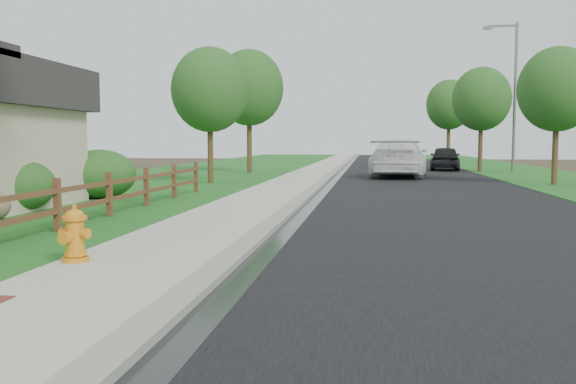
# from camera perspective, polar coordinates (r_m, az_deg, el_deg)

# --- Properties ---
(ground) EXTENTS (120.00, 120.00, 0.00)m
(ground) POSITION_cam_1_polar(r_m,az_deg,el_deg) (6.68, -14.53, -11.11)
(ground) COLOR #382C1E
(road) EXTENTS (8.00, 90.00, 0.02)m
(road) POSITION_cam_1_polar(r_m,az_deg,el_deg) (41.04, 10.65, 2.11)
(road) COLOR black
(road) RESTS_ON ground
(curb) EXTENTS (0.40, 90.00, 0.12)m
(curb) POSITION_cam_1_polar(r_m,az_deg,el_deg) (41.03, 4.78, 2.25)
(curb) COLOR gray
(curb) RESTS_ON ground
(wet_gutter) EXTENTS (0.50, 90.00, 0.00)m
(wet_gutter) POSITION_cam_1_polar(r_m,az_deg,el_deg) (41.02, 5.27, 2.19)
(wet_gutter) COLOR black
(wet_gutter) RESTS_ON road
(sidewalk) EXTENTS (2.20, 90.00, 0.10)m
(sidewalk) POSITION_cam_1_polar(r_m,az_deg,el_deg) (41.12, 2.97, 2.25)
(sidewalk) COLOR #AEA998
(sidewalk) RESTS_ON ground
(grass_strip) EXTENTS (1.60, 90.00, 0.06)m
(grass_strip) POSITION_cam_1_polar(r_m,az_deg,el_deg) (41.32, 0.35, 2.24)
(grass_strip) COLOR #17521C
(grass_strip) RESTS_ON ground
(lawn_near) EXTENTS (9.00, 90.00, 0.04)m
(lawn_near) POSITION_cam_1_polar(r_m,az_deg,el_deg) (42.30, -6.66, 2.25)
(lawn_near) COLOR #17521C
(lawn_near) RESTS_ON ground
(verge_far) EXTENTS (6.00, 90.00, 0.04)m
(verge_far) POSITION_cam_1_polar(r_m,az_deg,el_deg) (41.97, 20.11, 1.98)
(verge_far) COLOR #17521C
(verge_far) RESTS_ON ground
(ranch_fence) EXTENTS (0.12, 16.92, 1.10)m
(ranch_fence) POSITION_cam_1_polar(r_m,az_deg,el_deg) (13.80, -18.41, -0.47)
(ranch_fence) COLOR #4F2C1A
(ranch_fence) RESTS_ON ground
(fire_hydrant) EXTENTS (0.54, 0.44, 0.82)m
(fire_hydrant) POSITION_cam_1_polar(r_m,az_deg,el_deg) (9.21, -19.33, -3.85)
(fire_hydrant) COLOR orange
(fire_hydrant) RESTS_ON sidewalk
(white_suv) EXTENTS (3.39, 6.84, 1.91)m
(white_suv) POSITION_cam_1_polar(r_m,az_deg,el_deg) (31.84, 10.36, 3.13)
(white_suv) COLOR white
(white_suv) RESTS_ON road
(dark_car_mid) EXTENTS (2.28, 4.67, 1.53)m
(dark_car_mid) POSITION_cam_1_polar(r_m,az_deg,el_deg) (40.06, 14.48, 3.10)
(dark_car_mid) COLOR black
(dark_car_mid) RESTS_ON road
(dark_car_far) EXTENTS (3.10, 5.29, 1.65)m
(dark_car_far) POSITION_cam_1_polar(r_m,az_deg,el_deg) (46.74, 10.57, 3.44)
(dark_car_far) COLOR black
(dark_car_far) RESTS_ON road
(streetlight) EXTENTS (2.04, 0.23, 8.83)m
(streetlight) POSITION_cam_1_polar(r_m,az_deg,el_deg) (38.92, 20.24, 9.13)
(streetlight) COLOR slate
(streetlight) RESTS_ON ground
(shrub_b) EXTENTS (2.49, 2.49, 1.39)m
(shrub_b) POSITION_cam_1_polar(r_m,az_deg,el_deg) (17.01, -24.14, 0.55)
(shrub_b) COLOR #1C4E1C
(shrub_b) RESTS_ON ground
(shrub_d) EXTENTS (2.88, 2.88, 1.57)m
(shrub_d) POSITION_cam_1_polar(r_m,az_deg,el_deg) (20.16, -17.23, 1.59)
(shrub_d) COLOR #1C4E1C
(shrub_d) RESTS_ON ground
(tree_near_left) EXTENTS (3.30, 3.30, 5.84)m
(tree_near_left) POSITION_cam_1_polar(r_m,az_deg,el_deg) (26.53, -7.33, 9.45)
(tree_near_left) COLOR #372016
(tree_near_left) RESTS_ON ground
(tree_near_right) EXTENTS (3.17, 3.17, 5.71)m
(tree_near_right) POSITION_cam_1_polar(r_m,az_deg,el_deg) (27.65, 23.89, 8.76)
(tree_near_right) COLOR #372016
(tree_near_right) RESTS_ON ground
(tree_mid_left) EXTENTS (3.97, 3.97, 7.09)m
(tree_mid_left) POSITION_cam_1_polar(r_m,az_deg,el_deg) (35.47, -3.66, 9.69)
(tree_mid_left) COLOR #372016
(tree_mid_left) RESTS_ON ground
(tree_mid_right) EXTENTS (3.45, 3.45, 6.25)m
(tree_mid_right) POSITION_cam_1_polar(r_m,az_deg,el_deg) (38.35, 17.66, 8.27)
(tree_mid_right) COLOR #372016
(tree_mid_right) RESTS_ON ground
(tree_far_right) EXTENTS (3.81, 3.81, 7.03)m
(tree_far_right) POSITION_cam_1_polar(r_m,az_deg,el_deg) (53.29, 14.84, 7.89)
(tree_far_right) COLOR #372016
(tree_far_right) RESTS_ON ground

